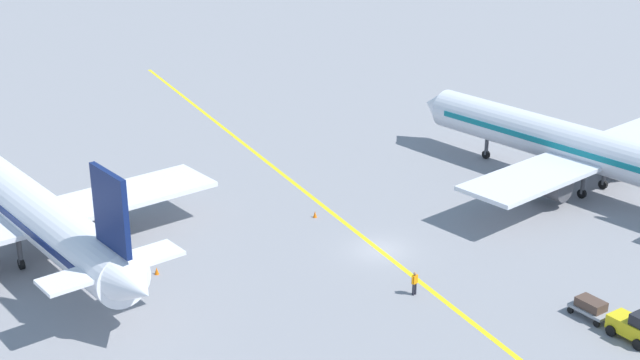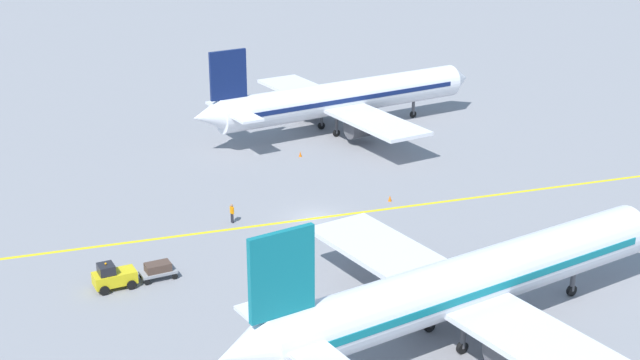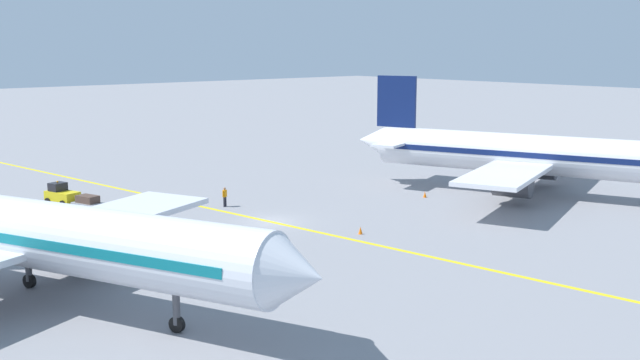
{
  "view_description": "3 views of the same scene",
  "coord_description": "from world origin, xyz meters",
  "px_view_note": "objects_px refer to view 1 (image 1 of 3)",
  "views": [
    {
      "loc": [
        -23.39,
        -54.9,
        28.91
      ],
      "look_at": [
        -3.37,
        3.83,
        4.6
      ],
      "focal_mm": 50.0,
      "sensor_mm": 36.0,
      "label": 1
    },
    {
      "loc": [
        68.78,
        -12.73,
        29.57
      ],
      "look_at": [
        3.54,
        -0.26,
        4.81
      ],
      "focal_mm": 50.0,
      "sensor_mm": 36.0,
      "label": 2
    },
    {
      "loc": [
        34.12,
        45.31,
        13.54
      ],
      "look_at": [
        -3.84,
        1.37,
        3.05
      ],
      "focal_mm": 42.0,
      "sensor_mm": 36.0,
      "label": 3
    }
  ],
  "objects_px": {
    "airplane_adjacent_stand": "(581,148)",
    "baggage_tug_white": "(635,327)",
    "airplane_at_gate": "(29,209)",
    "ground_crew_worker": "(415,283)",
    "traffic_cone_mid_apron": "(157,271)",
    "baggage_cart_trailing": "(591,307)",
    "traffic_cone_near_nose": "(315,214)"
  },
  "relations": [
    {
      "from": "airplane_at_gate",
      "to": "ground_crew_worker",
      "type": "height_order",
      "value": "airplane_at_gate"
    },
    {
      "from": "airplane_at_gate",
      "to": "baggage_tug_white",
      "type": "bearing_deg",
      "value": -35.01
    },
    {
      "from": "baggage_cart_trailing",
      "to": "traffic_cone_mid_apron",
      "type": "xyz_separation_m",
      "value": [
        -25.25,
        14.83,
        -0.49
      ]
    },
    {
      "from": "baggage_cart_trailing",
      "to": "baggage_tug_white",
      "type": "bearing_deg",
      "value": -73.76
    },
    {
      "from": "airplane_adjacent_stand",
      "to": "traffic_cone_mid_apron",
      "type": "distance_m",
      "value": 37.61
    },
    {
      "from": "baggage_tug_white",
      "to": "traffic_cone_near_nose",
      "type": "height_order",
      "value": "baggage_tug_white"
    },
    {
      "from": "airplane_adjacent_stand",
      "to": "baggage_cart_trailing",
      "type": "height_order",
      "value": "airplane_adjacent_stand"
    },
    {
      "from": "airplane_at_gate",
      "to": "baggage_cart_trailing",
      "type": "xyz_separation_m",
      "value": [
        33.22,
        -20.75,
        -2.95
      ]
    },
    {
      "from": "ground_crew_worker",
      "to": "traffic_cone_mid_apron",
      "type": "xyz_separation_m",
      "value": [
        -15.86,
        8.51,
        -0.63
      ]
    },
    {
      "from": "airplane_at_gate",
      "to": "traffic_cone_near_nose",
      "type": "bearing_deg",
      "value": -0.31
    },
    {
      "from": "traffic_cone_mid_apron",
      "to": "traffic_cone_near_nose",
      "type": "bearing_deg",
      "value": 23.06
    },
    {
      "from": "airplane_adjacent_stand",
      "to": "baggage_tug_white",
      "type": "bearing_deg",
      "value": -116.19
    },
    {
      "from": "baggage_cart_trailing",
      "to": "traffic_cone_mid_apron",
      "type": "distance_m",
      "value": 29.28
    },
    {
      "from": "ground_crew_worker",
      "to": "traffic_cone_near_nose",
      "type": "bearing_deg",
      "value": 98.79
    },
    {
      "from": "airplane_adjacent_stand",
      "to": "baggage_cart_trailing",
      "type": "xyz_separation_m",
      "value": [
        -11.95,
        -19.25,
        -2.95
      ]
    },
    {
      "from": "airplane_at_gate",
      "to": "traffic_cone_mid_apron",
      "type": "distance_m",
      "value": 10.51
    },
    {
      "from": "airplane_adjacent_stand",
      "to": "traffic_cone_near_nose",
      "type": "height_order",
      "value": "airplane_adjacent_stand"
    },
    {
      "from": "airplane_at_gate",
      "to": "ground_crew_worker",
      "type": "xyz_separation_m",
      "value": [
        23.83,
        -14.43,
        -2.8
      ]
    },
    {
      "from": "baggage_tug_white",
      "to": "traffic_cone_mid_apron",
      "type": "bearing_deg",
      "value": 145.49
    },
    {
      "from": "airplane_at_gate",
      "to": "traffic_cone_mid_apron",
      "type": "bearing_deg",
      "value": -36.61
    },
    {
      "from": "airplane_at_gate",
      "to": "baggage_cart_trailing",
      "type": "bearing_deg",
      "value": -31.99
    },
    {
      "from": "airplane_adjacent_stand",
      "to": "ground_crew_worker",
      "type": "relative_size",
      "value": 20.24
    },
    {
      "from": "airplane_adjacent_stand",
      "to": "baggage_tug_white",
      "type": "xyz_separation_m",
      "value": [
        -11.02,
        -22.41,
        -2.81
      ]
    },
    {
      "from": "baggage_tug_white",
      "to": "traffic_cone_mid_apron",
      "type": "relative_size",
      "value": 6.0
    },
    {
      "from": "airplane_at_gate",
      "to": "ground_crew_worker",
      "type": "bearing_deg",
      "value": -31.2
    },
    {
      "from": "baggage_cart_trailing",
      "to": "ground_crew_worker",
      "type": "height_order",
      "value": "ground_crew_worker"
    },
    {
      "from": "airplane_adjacent_stand",
      "to": "baggage_tug_white",
      "type": "relative_size",
      "value": 10.3
    },
    {
      "from": "baggage_tug_white",
      "to": "airplane_adjacent_stand",
      "type": "bearing_deg",
      "value": 63.81
    },
    {
      "from": "airplane_at_gate",
      "to": "airplane_adjacent_stand",
      "type": "xyz_separation_m",
      "value": [
        45.16,
        -1.5,
        0.0
      ]
    },
    {
      "from": "traffic_cone_near_nose",
      "to": "airplane_adjacent_stand",
      "type": "bearing_deg",
      "value": -3.37
    },
    {
      "from": "baggage_tug_white",
      "to": "traffic_cone_near_nose",
      "type": "relative_size",
      "value": 6.0
    },
    {
      "from": "baggage_tug_white",
      "to": "ground_crew_worker",
      "type": "relative_size",
      "value": 1.96
    }
  ]
}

